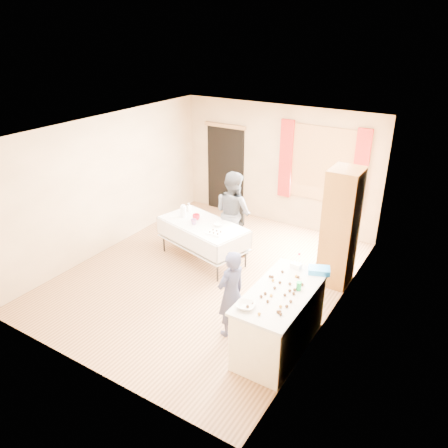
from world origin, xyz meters
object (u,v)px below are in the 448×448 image
Objects in this scene: party_table at (203,238)px; chair at (231,229)px; girl at (231,294)px; woman at (233,212)px; cabinet at (340,228)px; counter at (280,319)px.

chair is at bearing 99.00° from party_table.
girl is at bearing -31.34° from party_table.
chair is 0.60× the size of woman.
girl is at bearing -110.85° from cabinet.
cabinet is 1.54× the size of girl.
girl is (-0.72, -0.09, 0.21)m from counter.
cabinet is at bearing 15.45° from chair.
girl is at bearing -172.77° from counter.
party_table is at bearing 146.70° from counter.
chair is 2.91m from girl.
woman is (-1.27, 2.20, 0.15)m from girl.
cabinet reaches higher than counter.
party_table is 1.40× the size of girl.
woman is (-2.09, 0.05, -0.21)m from cabinet.
cabinet is 2.43m from chair.
cabinet is 1.27× the size of counter.
counter is 2.92m from woman.
woman is at bearing 178.59° from cabinet.
party_table is (-2.37, -0.56, -0.57)m from cabinet.
woman is (0.29, 0.61, 0.36)m from party_table.
cabinet is 1.26× the size of woman.
counter is 0.75m from girl.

